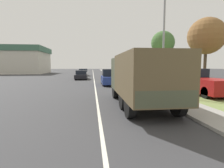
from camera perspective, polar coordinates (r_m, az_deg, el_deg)
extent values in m
plane|color=#38383A|center=(35.82, -6.04, 2.55)|extent=(180.00, 180.00, 0.00)
cube|color=silver|center=(35.82, -6.04, 2.55)|extent=(0.12, 120.00, 0.00)
cube|color=#9E9B93|center=(36.13, 1.12, 2.70)|extent=(1.80, 120.00, 0.12)
cube|color=olive|center=(36.98, 7.91, 2.64)|extent=(7.00, 120.00, 0.02)
cube|color=#474C38|center=(11.63, 6.00, 3.48)|extent=(2.34, 1.88, 1.97)
cube|color=brown|center=(8.39, 10.96, 2.77)|extent=(2.34, 4.83, 2.06)
cube|color=#474C38|center=(6.26, 17.34, -4.74)|extent=(2.22, 0.10, 0.60)
cube|color=red|center=(5.91, 9.66, -3.20)|extent=(0.12, 0.06, 0.12)
cube|color=red|center=(6.61, 24.44, -2.68)|extent=(0.12, 0.06, 0.12)
cylinder|color=black|center=(11.45, 1.06, -1.64)|extent=(0.30, 1.18, 1.18)
cylinder|color=black|center=(11.89, 10.85, -1.46)|extent=(0.30, 1.18, 1.18)
cylinder|color=black|center=(7.11, 5.82, -6.36)|extent=(0.30, 1.18, 1.18)
cylinder|color=black|center=(7.79, 20.70, -5.62)|extent=(0.30, 1.18, 1.18)
cylinder|color=black|center=(8.50, 3.74, -4.30)|extent=(0.30, 1.18, 1.18)
cylinder|color=black|center=(9.08, 16.53, -3.88)|extent=(0.30, 1.18, 1.18)
cube|color=navy|center=(19.39, -0.76, 1.40)|extent=(1.76, 3.94, 0.78)
cube|color=black|center=(19.42, -0.79, 3.73)|extent=(1.55, 1.77, 0.78)
cylinder|color=black|center=(20.60, -3.28, 0.97)|extent=(0.20, 0.64, 0.64)
cylinder|color=black|center=(20.74, 1.04, 1.02)|extent=(0.20, 0.64, 0.64)
cylinder|color=black|center=(18.09, -2.83, 0.29)|extent=(0.20, 0.64, 0.64)
cylinder|color=black|center=(18.26, 2.08, 0.34)|extent=(0.20, 0.64, 0.64)
cube|color=black|center=(28.06, -9.98, 2.53)|extent=(1.82, 4.51, 0.60)
cube|color=black|center=(28.13, -9.99, 3.79)|extent=(1.60, 2.03, 0.63)
cylinder|color=black|center=(29.57, -11.38, 2.37)|extent=(0.20, 0.64, 0.64)
cylinder|color=black|center=(29.47, -8.23, 2.42)|extent=(0.20, 0.64, 0.64)
cylinder|color=black|center=(26.70, -11.90, 1.99)|extent=(0.20, 0.64, 0.64)
cylinder|color=black|center=(26.60, -8.42, 2.04)|extent=(0.20, 0.64, 0.64)
cube|color=silver|center=(37.43, -9.32, 3.41)|extent=(1.89, 4.40, 0.65)
cube|color=black|center=(37.49, -9.33, 4.43)|extent=(1.66, 1.98, 0.68)
cylinder|color=black|center=(38.89, -10.46, 3.22)|extent=(0.20, 0.64, 0.64)
cylinder|color=black|center=(38.81, -7.97, 3.25)|extent=(0.20, 0.64, 0.64)
cylinder|color=black|center=(36.09, -10.77, 3.01)|extent=(0.20, 0.64, 0.64)
cylinder|color=black|center=(36.00, -8.08, 3.05)|extent=(0.20, 0.64, 0.64)
cube|color=maroon|center=(14.51, 27.24, -0.37)|extent=(1.91, 5.17, 0.85)
cube|color=black|center=(15.72, 24.35, 3.20)|extent=(1.75, 2.17, 0.79)
cube|color=maroon|center=(13.59, 29.87, 1.17)|extent=(1.91, 3.00, 0.12)
cylinder|color=black|center=(15.57, 21.16, -0.73)|extent=(0.24, 0.76, 0.76)
cylinder|color=black|center=(16.41, 26.32, -0.62)|extent=(0.24, 0.76, 0.76)
cylinder|color=black|center=(12.68, 28.31, -2.48)|extent=(0.24, 0.76, 0.76)
cylinder|color=gray|center=(13.11, 16.46, 12.21)|extent=(0.14, 0.14, 6.93)
cylinder|color=#4C3D2D|center=(17.73, 28.01, 4.69)|extent=(0.26, 0.26, 3.81)
sphere|color=brown|center=(17.92, 28.45, 13.60)|extent=(3.18, 3.18, 3.18)
cylinder|color=brown|center=(27.43, 16.07, 6.13)|extent=(0.31, 0.31, 4.56)
sphere|color=#477038|center=(27.64, 16.27, 12.82)|extent=(3.42, 3.42, 3.42)
cube|color=#3D7042|center=(16.01, 17.40, -0.53)|extent=(0.55, 0.45, 0.70)
cube|color=beige|center=(56.07, -30.41, 5.95)|extent=(18.99, 12.79, 5.80)
cube|color=#3D6651|center=(56.24, -30.61, 9.64)|extent=(19.75, 13.30, 1.45)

